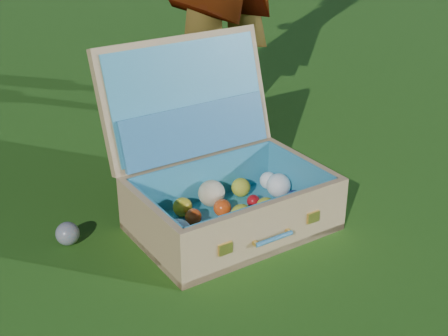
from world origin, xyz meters
TOP-DOWN VIEW (x-y plane):
  - ground at (0.00, 0.00)m, footprint 60.00×60.00m
  - stray_ball at (-0.45, 0.02)m, footprint 0.07×0.07m
  - suitcase at (0.00, 0.03)m, footprint 0.67×0.63m

SIDE VIEW (x-z plane):
  - ground at x=0.00m, z-range 0.00..0.00m
  - stray_ball at x=-0.45m, z-range 0.00..0.07m
  - suitcase at x=0.00m, z-range -0.11..0.41m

